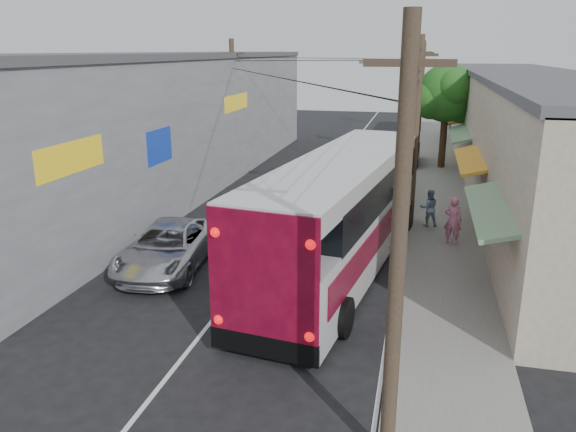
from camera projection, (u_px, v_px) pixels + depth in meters
The scene contains 13 objects.
ground at pixel (175, 367), 13.61m from camera, with size 120.00×120.00×0.00m, color black.
sidewalk at pixel (438, 189), 30.79m from camera, with size 3.00×80.00×0.12m, color slate.
building_right at pixel (526, 130), 30.78m from camera, with size 7.09×40.00×6.25m.
building_left at pixel (166, 120), 31.24m from camera, with size 7.20×36.00×7.25m.
utility_poles at pixel (380, 112), 30.69m from camera, with size 11.80×45.28×8.00m.
street_tree at pixel (448, 95), 35.01m from camera, with size 4.40×4.00×6.60m.
coach_bus at pixel (344, 211), 19.31m from camera, with size 4.69×13.97×3.96m.
jeepney at pixel (168, 247), 19.65m from camera, with size 2.56×5.56×1.55m, color silver.
parked_suv at pixel (385, 184), 28.59m from camera, with size 2.32×5.70×1.65m, color #ABAAB3.
parked_car_mid at pixel (389, 173), 31.59m from camera, with size 1.73×4.29×1.46m, color #25252A.
parked_car_far at pixel (407, 153), 37.55m from camera, with size 1.56×4.47×1.47m, color black.
pedestrian_near at pixel (453, 220), 21.68m from camera, with size 0.69×0.45×1.88m, color pink.
pedestrian_far at pixel (429, 208), 23.92m from camera, with size 0.78×0.61×1.61m, color #809BBB.
Camera 1 is at (5.45, -11.04, 7.39)m, focal length 35.00 mm.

